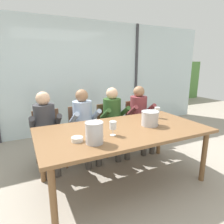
{
  "coord_description": "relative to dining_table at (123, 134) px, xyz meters",
  "views": [
    {
      "loc": [
        -1.2,
        -2.12,
        1.61
      ],
      "look_at": [
        0.0,
        0.35,
        0.93
      ],
      "focal_mm": 30.92,
      "sensor_mm": 36.0,
      "label": 1
    }
  ],
  "objects": [
    {
      "name": "person_pale_blue_shirt",
      "position": [
        -0.27,
        0.85,
        -0.01
      ],
      "size": [
        0.49,
        0.63,
        1.21
      ],
      "rotation": [
        0.0,
        0.0,
        0.09
      ],
      "color": "#9EB2D1",
      "rests_on": "ground"
    },
    {
      "name": "hillside_vineyard",
      "position": [
        0.0,
        5.76,
        0.15
      ],
      "size": [
        13.43,
        2.4,
        1.72
      ],
      "primitive_type": "cube",
      "color": "#568942",
      "rests_on": "ground"
    },
    {
      "name": "person_charcoal_jacket",
      "position": [
        -0.89,
        0.85,
        -0.01
      ],
      "size": [
        0.47,
        0.62,
        1.21
      ],
      "rotation": [
        0.0,
        0.0,
        -0.03
      ],
      "color": "#38383D",
      "rests_on": "ground"
    },
    {
      "name": "ice_bucket_primary",
      "position": [
        -0.52,
        -0.28,
        0.19
      ],
      "size": [
        0.2,
        0.2,
        0.24
      ],
      "color": "#B7B7BC",
      "rests_on": "dining_table"
    },
    {
      "name": "wine_glass_by_left_taster",
      "position": [
        -0.23,
        -0.16,
        0.19
      ],
      "size": [
        0.08,
        0.08,
        0.17
      ],
      "color": "silver",
      "rests_on": "dining_table"
    },
    {
      "name": "window_mullion_right",
      "position": [
        1.67,
        2.33,
        0.59
      ],
      "size": [
        0.06,
        0.06,
        2.6
      ],
      "primitive_type": "cube",
      "color": "#38383D",
      "rests_on": "ground"
    },
    {
      "name": "chair_center",
      "position": [
        0.27,
        1.0,
        -0.19
      ],
      "size": [
        0.45,
        0.45,
        0.89
      ],
      "rotation": [
        0.0,
        0.0,
        0.03
      ],
      "color": "brown",
      "rests_on": "ground"
    },
    {
      "name": "chair_left_of_center",
      "position": [
        -0.27,
        1.01,
        -0.19
      ],
      "size": [
        0.47,
        0.47,
        0.89
      ],
      "rotation": [
        0.0,
        0.0,
        -0.07
      ],
      "color": "brown",
      "rests_on": "ground"
    },
    {
      "name": "ground",
      "position": [
        0.0,
        1.0,
        -0.71
      ],
      "size": [
        14.0,
        14.0,
        0.0
      ],
      "primitive_type": "plane",
      "color": "#9E9384"
    },
    {
      "name": "chair_right_of_center",
      "position": [
        0.89,
        1.01,
        -0.19
      ],
      "size": [
        0.48,
        0.48,
        0.89
      ],
      "rotation": [
        0.0,
        0.0,
        -0.09
      ],
      "color": "brown",
      "rests_on": "ground"
    },
    {
      "name": "ice_bucket_secondary",
      "position": [
        0.4,
        -0.03,
        0.17
      ],
      "size": [
        0.24,
        0.24,
        0.2
      ],
      "color": "#B7B7BC",
      "rests_on": "dining_table"
    },
    {
      "name": "chair_near_curtain",
      "position": [
        -0.84,
        0.97,
        -0.19
      ],
      "size": [
        0.47,
        0.47,
        0.89
      ],
      "rotation": [
        0.0,
        0.0,
        0.08
      ],
      "color": "brown",
      "rests_on": "ground"
    },
    {
      "name": "window_glass_panel",
      "position": [
        0.0,
        2.35,
        0.59
      ],
      "size": [
        7.43,
        0.03,
        2.6
      ],
      "primitive_type": "cube",
      "color": "silver",
      "rests_on": "ground"
    },
    {
      "name": "person_maroon_top",
      "position": [
        0.84,
        0.85,
        -0.01
      ],
      "size": [
        0.48,
        0.63,
        1.21
      ],
      "rotation": [
        0.0,
        0.0,
        -0.07
      ],
      "color": "brown",
      "rests_on": "ground"
    },
    {
      "name": "wine_glass_near_bucket",
      "position": [
        0.73,
        0.23,
        0.19
      ],
      "size": [
        0.08,
        0.08,
        0.17
      ],
      "color": "silver",
      "rests_on": "dining_table"
    },
    {
      "name": "dining_table",
      "position": [
        0.0,
        0.0,
        0.0
      ],
      "size": [
        2.23,
        1.15,
        0.78
      ],
      "color": "brown",
      "rests_on": "ground"
    },
    {
      "name": "person_olive_shirt",
      "position": [
        0.28,
        0.85,
        -0.01
      ],
      "size": [
        0.47,
        0.62,
        1.21
      ],
      "rotation": [
        0.0,
        0.0,
        0.04
      ],
      "color": "#2D5123",
      "rests_on": "ground"
    },
    {
      "name": "tasting_bowl",
      "position": [
        -0.67,
        -0.15,
        0.09
      ],
      "size": [
        0.13,
        0.13,
        0.05
      ],
      "primitive_type": "cylinder",
      "color": "silver",
      "rests_on": "dining_table"
    }
  ]
}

